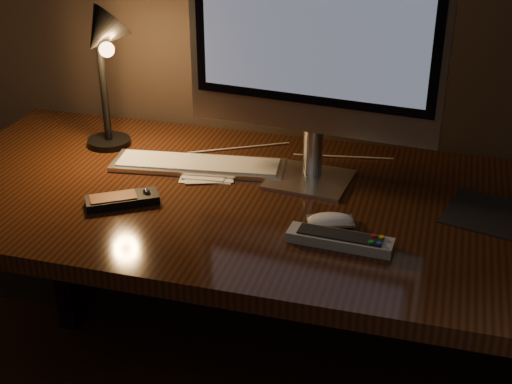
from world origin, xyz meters
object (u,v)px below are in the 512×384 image
(desk, at_px, (268,231))
(keyboard, at_px, (198,165))
(mouse, at_px, (330,222))
(tv_remote, at_px, (340,239))
(monitor, at_px, (314,32))
(desk_lamp, at_px, (103,54))
(media_remote, at_px, (122,199))

(desk, height_order, keyboard, keyboard)
(mouse, bearing_deg, tv_remote, -82.01)
(desk, relative_size, monitor, 2.64)
(tv_remote, bearing_deg, desk_lamp, 158.12)
(tv_remote, distance_m, desk_lamp, 0.76)
(tv_remote, bearing_deg, monitor, 117.90)
(monitor, height_order, tv_remote, monitor)
(mouse, relative_size, desk_lamp, 0.26)
(desk_lamp, bearing_deg, mouse, -9.55)
(keyboard, height_order, media_remote, media_remote)
(mouse, xyz_separation_m, desk_lamp, (-0.62, 0.24, 0.25))
(media_remote, distance_m, desk_lamp, 0.39)
(desk, height_order, tv_remote, tv_remote)
(monitor, bearing_deg, desk_lamp, -179.16)
(tv_remote, bearing_deg, desk, 135.91)
(monitor, distance_m, keyboard, 0.45)
(keyboard, bearing_deg, media_remote, -120.66)
(keyboard, xyz_separation_m, desk_lamp, (-0.25, 0.04, 0.25))
(media_remote, relative_size, desk_lamp, 0.44)
(monitor, height_order, media_remote, monitor)
(desk_lamp, bearing_deg, keyboard, 2.99)
(tv_remote, bearing_deg, mouse, 118.20)
(keyboard, relative_size, desk_lamp, 1.12)
(mouse, distance_m, desk_lamp, 0.70)
(monitor, distance_m, mouse, 0.41)
(keyboard, xyz_separation_m, mouse, (0.37, -0.20, 0.00))
(desk, xyz_separation_m, monitor, (0.09, 0.03, 0.49))
(keyboard, bearing_deg, tv_remote, -41.63)
(keyboard, height_order, tv_remote, tv_remote)
(mouse, bearing_deg, desk_lamp, 142.33)
(mouse, bearing_deg, keyboard, 134.76)
(keyboard, relative_size, media_remote, 2.57)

